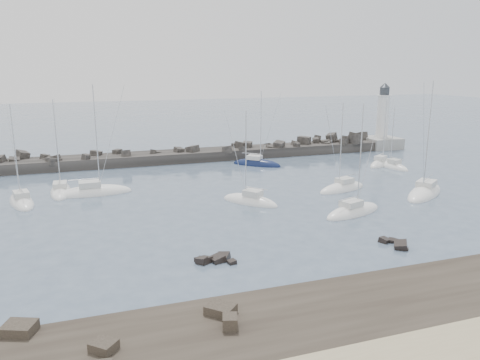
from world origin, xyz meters
name	(u,v)px	position (x,y,z in m)	size (l,w,h in m)	color
ground	(226,226)	(0.00, 0.00, 0.00)	(400.00, 400.00, 0.00)	#485B71
rock_shelf	(324,327)	(0.21, -21.97, 0.02)	(140.00, 12.48, 1.70)	#2B241E
rock_cluster_near	(214,261)	(-3.91, -8.90, 0.05)	(3.65, 2.47, 1.27)	black
rock_cluster_far	(397,245)	(14.20, -11.17, 0.09)	(2.17, 3.49, 1.53)	black
breakwater	(126,162)	(-7.16, 37.99, 0.36)	(115.00, 8.22, 5.31)	#2B2826
lighthouse	(382,134)	(47.00, 38.00, 3.09)	(7.00, 7.00, 14.60)	gray
sailboat_1	(22,202)	(-22.49, 17.07, 0.14)	(4.68, 9.06, 13.77)	white
sailboat_2	(61,192)	(-17.82, 20.93, 0.14)	(2.82, 8.91, 14.01)	white
sailboat_3	(94,193)	(-13.43, 18.67, 0.15)	(10.34, 3.45, 16.18)	white
sailboat_4	(250,202)	(5.63, 7.62, 0.16)	(7.02, 7.89, 13.02)	white
sailboat_5	(353,212)	(15.85, -0.62, 0.15)	(9.41, 5.53, 14.25)	white
sailboat_6	(257,164)	(14.94, 29.65, 0.15)	(8.58, 8.03, 14.24)	#0F1B41
sailboat_7	(342,189)	(20.42, 9.51, 0.15)	(8.89, 4.86, 13.52)	white
sailboat_8	(392,167)	(36.64, 19.83, 0.14)	(3.06, 7.39, 11.52)	white
sailboat_9	(424,194)	(29.87, 3.60, 0.15)	(10.65, 8.76, 16.76)	white
sailboat_10	(381,164)	(36.15, 22.55, 0.15)	(7.95, 6.34, 12.69)	white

